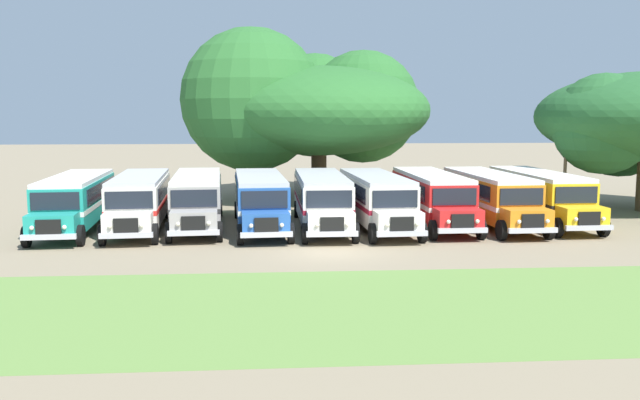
{
  "coord_description": "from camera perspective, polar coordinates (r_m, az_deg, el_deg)",
  "views": [
    {
      "loc": [
        -2.64,
        -29.34,
        6.1
      ],
      "look_at": [
        0.0,
        5.72,
        1.6
      ],
      "focal_mm": 37.85,
      "sensor_mm": 36.0,
      "label": 1
    }
  ],
  "objects": [
    {
      "name": "parked_bus_slot_6",
      "position": [
        37.97,
        9.44,
        0.36
      ],
      "size": [
        2.84,
        10.86,
        2.82
      ],
      "rotation": [
        0.0,
        0.0,
        -1.55
      ],
      "color": "red",
      "rests_on": "ground_plane"
    },
    {
      "name": "parked_bus_slot_7",
      "position": [
        38.64,
        14.16,
        0.36
      ],
      "size": [
        3.01,
        10.88,
        2.82
      ],
      "rotation": [
        0.0,
        0.0,
        -1.54
      ],
      "color": "orange",
      "rests_on": "ground_plane"
    },
    {
      "name": "parked_bus_slot_4",
      "position": [
        36.53,
        0.14,
        0.19
      ],
      "size": [
        2.74,
        10.85,
        2.82
      ],
      "rotation": [
        0.0,
        0.0,
        -1.56
      ],
      "color": "silver",
      "rests_on": "ground_plane"
    },
    {
      "name": "foreground_grass_strip",
      "position": [
        21.66,
        2.91,
        -9.06
      ],
      "size": [
        80.0,
        9.96,
        0.01
      ],
      "primitive_type": "cube",
      "color": "olive",
      "rests_on": "ground_plane"
    },
    {
      "name": "parked_bus_slot_8",
      "position": [
        40.18,
        18.07,
        0.48
      ],
      "size": [
        2.93,
        10.87,
        2.82
      ],
      "rotation": [
        0.0,
        0.0,
        -1.54
      ],
      "color": "yellow",
      "rests_on": "ground_plane"
    },
    {
      "name": "parked_bus_slot_5",
      "position": [
        36.69,
        4.76,
        0.19
      ],
      "size": [
        3.17,
        10.91,
        2.82
      ],
      "rotation": [
        0.0,
        0.0,
        -1.52
      ],
      "color": "silver",
      "rests_on": "ground_plane"
    },
    {
      "name": "parked_bus_slot_3",
      "position": [
        36.47,
        -5.09,
        0.15
      ],
      "size": [
        3.25,
        10.92,
        2.82
      ],
      "rotation": [
        0.0,
        0.0,
        -1.51
      ],
      "color": "#23519E",
      "rests_on": "ground_plane"
    },
    {
      "name": "ground_plane",
      "position": [
        30.08,
        0.82,
        -4.41
      ],
      "size": [
        220.0,
        220.0,
        0.0
      ],
      "primitive_type": "plane",
      "color": "#84755B"
    },
    {
      "name": "broad_shade_tree",
      "position": [
        48.7,
        -0.96,
        7.9
      ],
      "size": [
        17.42,
        16.57,
        11.95
      ],
      "color": "brown",
      "rests_on": "ground_plane"
    },
    {
      "name": "parked_bus_slot_1",
      "position": [
        37.39,
        -14.99,
        0.1
      ],
      "size": [
        3.36,
        10.94,
        2.82
      ],
      "rotation": [
        0.0,
        0.0,
        -1.5
      ],
      "color": "silver",
      "rests_on": "ground_plane"
    },
    {
      "name": "utility_pole",
      "position": [
        43.83,
        20.06,
        3.67
      ],
      "size": [
        1.8,
        0.2,
        6.84
      ],
      "color": "brown",
      "rests_on": "ground_plane"
    },
    {
      "name": "parked_bus_slot_2",
      "position": [
        37.37,
        -10.33,
        0.23
      ],
      "size": [
        3.32,
        10.94,
        2.82
      ],
      "rotation": [
        0.0,
        0.0,
        -1.5
      ],
      "color": "#9E9993",
      "rests_on": "ground_plane"
    },
    {
      "name": "parked_bus_slot_0",
      "position": [
        38.03,
        -19.96,
        0.03
      ],
      "size": [
        3.27,
        10.93,
        2.82
      ],
      "rotation": [
        0.0,
        0.0,
        -1.51
      ],
      "color": "teal",
      "rests_on": "ground_plane"
    }
  ]
}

